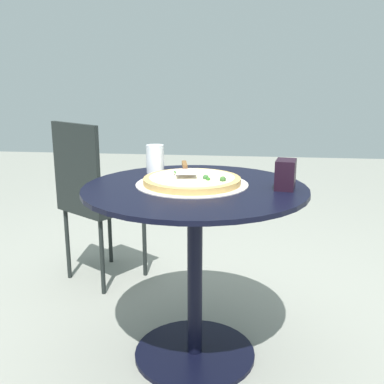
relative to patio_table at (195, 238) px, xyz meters
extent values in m
plane|color=gray|center=(0.00, 0.00, -0.53)|extent=(10.00, 10.00, 0.00)
cylinder|color=black|center=(0.00, 0.00, 0.21)|extent=(0.88, 0.88, 0.02)
cylinder|color=black|center=(0.00, 0.00, -0.16)|extent=(0.06, 0.06, 0.71)
cylinder|color=black|center=(0.00, 0.00, -0.52)|extent=(0.51, 0.51, 0.02)
cylinder|color=beige|center=(0.02, -0.03, 0.22)|extent=(0.44, 0.44, 0.00)
cylinder|color=tan|center=(0.02, -0.03, 0.23)|extent=(0.38, 0.38, 0.02)
cylinder|color=beige|center=(0.02, -0.03, 0.24)|extent=(0.34, 0.34, 0.00)
sphere|color=#39612C|center=(-0.11, 0.03, 0.25)|extent=(0.02, 0.02, 0.02)
sphere|color=#E7E9C5|center=(-0.08, -0.01, 0.25)|extent=(0.01, 0.01, 0.01)
sphere|color=#366631|center=(-0.04, 0.00, 0.25)|extent=(0.02, 0.02, 0.02)
sphere|color=#39732A|center=(0.09, -0.09, 0.25)|extent=(0.01, 0.01, 0.01)
sphere|color=#F4DED3|center=(0.10, -0.05, 0.25)|extent=(0.02, 0.02, 0.02)
sphere|color=#2B6A21|center=(-0.05, 0.02, 0.25)|extent=(0.02, 0.02, 0.02)
cube|color=silver|center=(0.04, -0.03, 0.27)|extent=(0.10, 0.11, 0.00)
cube|color=brown|center=(0.06, -0.13, 0.27)|extent=(0.04, 0.11, 0.02)
cylinder|color=silver|center=(0.20, -0.23, 0.28)|extent=(0.08, 0.08, 0.12)
cube|color=black|center=(-0.34, 0.00, 0.27)|extent=(0.09, 0.11, 0.11)
cube|color=black|center=(0.60, -0.73, -0.09)|extent=(0.52, 0.52, 0.03)
cube|color=black|center=(0.70, -0.58, 0.16)|extent=(0.32, 0.23, 0.47)
cylinder|color=black|center=(0.64, -0.94, -0.31)|extent=(0.02, 0.02, 0.42)
cylinder|color=black|center=(0.38, -0.77, -0.31)|extent=(0.02, 0.02, 0.42)
cylinder|color=black|center=(0.82, -0.68, -0.31)|extent=(0.02, 0.02, 0.42)
cylinder|color=black|center=(0.56, -0.51, -0.31)|extent=(0.02, 0.02, 0.42)
camera|label=1|loc=(-0.19, 1.73, 0.64)|focal=43.05mm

